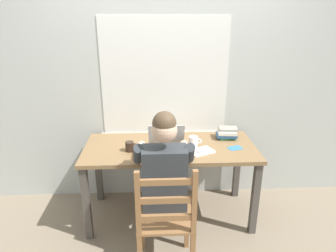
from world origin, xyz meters
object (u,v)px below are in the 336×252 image
at_px(wooden_chair, 166,220).
at_px(laptop, 167,145).
at_px(coffee_mug_white, 193,142).
at_px(book_stack_side, 172,136).
at_px(coffee_mug_dark, 130,146).
at_px(desk, 170,155).
at_px(seated_person, 164,174).
at_px(landscape_photo_print, 235,148).
at_px(computer_mouse, 200,152).
at_px(book_stack_main, 227,133).

distance_m(wooden_chair, laptop, 0.70).
distance_m(laptop, coffee_mug_white, 0.26).
bearing_deg(book_stack_side, coffee_mug_dark, -146.24).
bearing_deg(desk, coffee_mug_white, -6.26).
relative_size(seated_person, coffee_mug_dark, 11.03).
bearing_deg(desk, landscape_photo_print, -6.68).
bearing_deg(wooden_chair, seated_person, 90.00).
distance_m(coffee_mug_white, book_stack_side, 0.27).
height_order(computer_mouse, landscape_photo_print, computer_mouse).
xyz_separation_m(computer_mouse, coffee_mug_dark, (-0.62, 0.08, 0.03)).
height_order(wooden_chair, book_stack_main, wooden_chair).
relative_size(coffee_mug_dark, book_stack_main, 0.54).
distance_m(seated_person, laptop, 0.35).
distance_m(seated_person, coffee_mug_white, 0.51).
bearing_deg(desk, coffee_mug_dark, -166.60).
bearing_deg(computer_mouse, desk, 146.70).
height_order(seated_person, laptop, seated_person).
bearing_deg(seated_person, book_stack_side, 80.75).
relative_size(seated_person, coffee_mug_white, 10.38).
bearing_deg(desk, book_stack_side, 81.14).
bearing_deg(wooden_chair, computer_mouse, 59.22).
xyz_separation_m(coffee_mug_white, coffee_mug_dark, (-0.58, -0.06, -0.01)).
relative_size(desk, coffee_mug_white, 13.08).
bearing_deg(coffee_mug_dark, book_stack_main, 15.09).
xyz_separation_m(seated_person, laptop, (0.04, 0.33, 0.10)).
bearing_deg(laptop, computer_mouse, -13.94).
bearing_deg(wooden_chair, coffee_mug_white, 67.38).
relative_size(coffee_mug_dark, book_stack_side, 0.63).
bearing_deg(coffee_mug_dark, seated_person, -49.48).
bearing_deg(computer_mouse, coffee_mug_white, 104.91).
height_order(seated_person, wooden_chair, seated_person).
distance_m(laptop, book_stack_main, 0.66).
bearing_deg(coffee_mug_dark, laptop, -1.48).
height_order(laptop, coffee_mug_dark, laptop).
distance_m(coffee_mug_white, coffee_mug_dark, 0.58).
relative_size(wooden_chair, landscape_photo_print, 7.35).
relative_size(computer_mouse, landscape_photo_print, 0.77).
distance_m(computer_mouse, book_stack_main, 0.46).
height_order(desk, book_stack_side, book_stack_side).
bearing_deg(computer_mouse, laptop, 166.06).
height_order(book_stack_main, landscape_photo_print, book_stack_main).
relative_size(wooden_chair, book_stack_main, 4.48).
bearing_deg(coffee_mug_white, book_stack_main, 27.97).
bearing_deg(wooden_chair, landscape_photo_print, 43.90).
bearing_deg(book_stack_main, coffee_mug_dark, -164.91).
bearing_deg(coffee_mug_dark, computer_mouse, -7.36).
xyz_separation_m(laptop, coffee_mug_dark, (-0.33, 0.01, -0.01)).
relative_size(laptop, landscape_photo_print, 2.54).
xyz_separation_m(desk, coffee_mug_white, (0.22, -0.02, 0.15)).
relative_size(desk, wooden_chair, 1.66).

